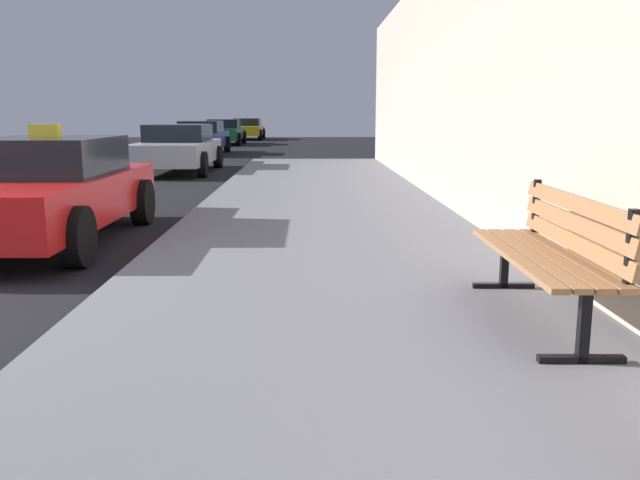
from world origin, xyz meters
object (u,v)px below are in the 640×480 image
object	(u,v)px
car_blue	(201,137)
car_red	(44,190)
car_silver	(178,148)
car_yellow	(248,129)
bench	(553,246)
car_green	(224,132)

from	to	relation	value
car_blue	car_red	bearing A→B (deg)	93.04
car_silver	car_red	bearing A→B (deg)	91.61
car_red	car_yellow	xyz separation A→B (m)	(-0.46, 32.89, 0.00)
car_blue	car_yellow	size ratio (longest dim) A/B	0.99
bench	car_red	bearing A→B (deg)	144.16
bench	car_silver	world-z (taller)	car_silver
car_blue	car_green	distance (m)	8.13
car_silver	car_yellow	size ratio (longest dim) A/B	1.00
car_silver	car_blue	size ratio (longest dim) A/B	1.02
bench	car_silver	bearing A→B (deg)	111.96
bench	car_blue	bearing A→B (deg)	106.18
car_green	car_yellow	world-z (taller)	same
car_silver	car_green	size ratio (longest dim) A/B	1.02
car_green	car_red	bearing A→B (deg)	92.30
bench	car_yellow	distance (m)	36.96
bench	car_silver	size ratio (longest dim) A/B	0.42
car_green	car_yellow	distance (m)	6.72
car_blue	car_silver	bearing A→B (deg)	94.77
car_green	car_yellow	bearing A→B (deg)	-95.03
bench	car_yellow	bearing A→B (deg)	99.46
car_yellow	car_red	bearing A→B (deg)	90.80
car_green	car_yellow	xyz separation A→B (m)	(0.59, 6.70, 0.00)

